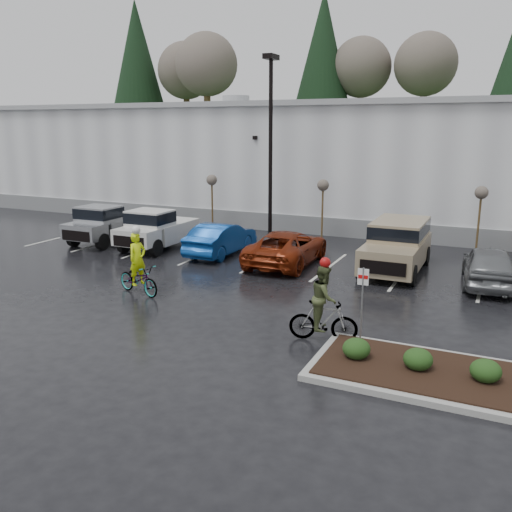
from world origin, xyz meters
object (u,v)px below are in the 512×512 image
at_px(suv_tan, 396,247).
at_px(sapling_west, 212,183).
at_px(car_blue, 221,239).
at_px(lamppost, 271,129).
at_px(fire_lane_sign, 362,296).
at_px(cyclist_olive, 324,311).
at_px(sapling_mid, 323,189).
at_px(car_grey, 489,266).
at_px(pickup_white, 161,227).
at_px(car_red, 287,247).
at_px(sapling_east, 481,196).
at_px(pickup_silver, 111,223).
at_px(cyclist_hivis, 138,273).

bearing_deg(suv_tan, sapling_west, 157.75).
bearing_deg(car_blue, lamppost, -101.78).
distance_m(fire_lane_sign, cyclist_olive, 1.17).
bearing_deg(sapling_mid, car_grey, -31.94).
bearing_deg(pickup_white, fire_lane_sign, -33.97).
relative_size(sapling_mid, car_blue, 0.71).
relative_size(lamppost, car_red, 1.75).
bearing_deg(car_blue, sapling_east, -155.78).
height_order(sapling_west, car_grey, sapling_west).
bearing_deg(pickup_silver, sapling_east, 15.03).
distance_m(car_blue, suv_tan, 7.98).
xyz_separation_m(fire_lane_sign, cyclist_olive, (-1.04, -0.07, -0.54)).
relative_size(pickup_white, car_blue, 1.15).
distance_m(lamppost, suv_tan, 9.26).
bearing_deg(cyclist_olive, sapling_west, 26.71).
bearing_deg(pickup_white, lamppost, 41.09).
distance_m(pickup_white, car_blue, 3.44).
xyz_separation_m(sapling_west, suv_tan, (11.16, -4.57, -1.70)).
bearing_deg(sapling_mid, lamppost, -158.20).
height_order(sapling_west, sapling_mid, same).
bearing_deg(cyclist_hivis, sapling_mid, 0.77).
distance_m(pickup_white, suv_tan, 11.40).
distance_m(car_red, suv_tan, 4.58).
distance_m(suv_tan, car_grey, 3.59).
height_order(sapling_west, pickup_silver, sapling_west).
height_order(sapling_east, car_grey, sapling_east).
bearing_deg(car_red, lamppost, -59.64).
xyz_separation_m(car_blue, suv_tan, (7.97, 0.29, 0.28)).
height_order(sapling_east, fire_lane_sign, sapling_east).
relative_size(pickup_white, car_red, 0.99).
bearing_deg(lamppost, sapling_mid, 21.80).
bearing_deg(sapling_east, cyclist_olive, -104.12).
xyz_separation_m(lamppost, cyclist_hivis, (-0.54, -10.50, -4.93)).
distance_m(lamppost, fire_lane_sign, 14.78).
xyz_separation_m(sapling_east, pickup_white, (-14.23, -4.69, -1.75)).
bearing_deg(sapling_west, suv_tan, -22.25).
bearing_deg(fire_lane_sign, sapling_mid, 112.49).
xyz_separation_m(sapling_east, fire_lane_sign, (-2.20, -12.80, -1.32)).
xyz_separation_m(car_grey, cyclist_hivis, (-11.24, -6.39, -0.00)).
xyz_separation_m(sapling_mid, car_grey, (8.20, -5.11, -1.97)).
bearing_deg(car_grey, suv_tan, -13.60).
bearing_deg(cyclist_olive, pickup_silver, 46.62).
relative_size(fire_lane_sign, cyclist_olive, 0.92).
bearing_deg(car_grey, sapling_mid, -36.79).
bearing_deg(fire_lane_sign, car_blue, 137.30).
bearing_deg(pickup_silver, lamppost, 26.45).
bearing_deg(sapling_west, fire_lane_sign, -47.33).
height_order(car_grey, cyclist_hivis, cyclist_hivis).
relative_size(pickup_silver, car_red, 0.99).
height_order(sapling_mid, car_red, sapling_mid).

